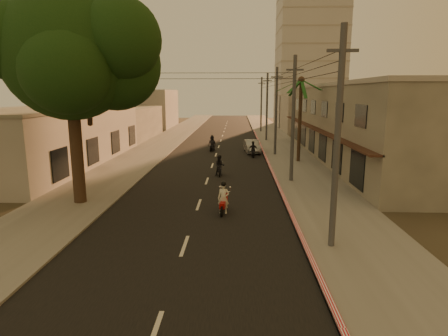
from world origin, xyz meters
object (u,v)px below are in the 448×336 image
Objects in this scene: broadleaf_tree at (77,55)px; scooter_mid_a at (220,166)px; palm_tree at (301,85)px; scooter_far_a at (212,144)px; scooter_mid_b at (253,150)px; scooter_red at (224,199)px; parked_car at (252,146)px.

scooter_mid_a is (7.47, 7.76, -7.71)m from broadleaf_tree.
palm_tree is 12.46m from scooter_far_a.
palm_tree is 4.83× the size of scooter_mid_b.
broadleaf_tree is at bearing 175.23° from scooter_red.
scooter_mid_a is 0.93× the size of scooter_far_a.
broadleaf_tree is 23.54m from parked_car.
scooter_mid_a is (-7.14, -6.09, -6.39)m from palm_tree.
scooter_mid_b is at bearing -31.30° from scooter_far_a.
palm_tree is at bearing 74.11° from scooter_red.
broadleaf_tree reaches higher than palm_tree.
scooter_mid_b is 0.39× the size of parked_car.
scooter_red reaches higher than scooter_mid_b.
parked_car is at bearing 73.87° from scooter_mid_a.
scooter_mid_a is 12.67m from scooter_far_a.
parked_car is at bearing 125.83° from palm_tree.
scooter_far_a is (-4.40, 3.87, 0.09)m from scooter_mid_b.
scooter_far_a reaches higher than scooter_mid_b.
broadleaf_tree reaches higher than scooter_red.
parked_car is at bearing 61.87° from broadleaf_tree.
scooter_mid_a is at bearing -110.41° from scooter_mid_b.
palm_tree is 11.35m from scooter_mid_a.
scooter_red is 1.08× the size of scooter_mid_b.
palm_tree is at bearing -27.14° from scooter_far_a.
scooter_red is at bearing -74.61° from scooter_far_a.
scooter_mid_a reaches higher than scooter_mid_b.
scooter_far_a reaches higher than scooter_red.
scooter_far_a is at bearing 94.54° from scooter_mid_a.
broadleaf_tree is 6.52× the size of scooter_far_a.
scooter_far_a is at bearing 164.14° from parked_car.
palm_tree reaches higher than scooter_mid_b.
scooter_red is 9.45m from scooter_mid_a.
scooter_red is (-6.49, -15.52, -6.35)m from palm_tree.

